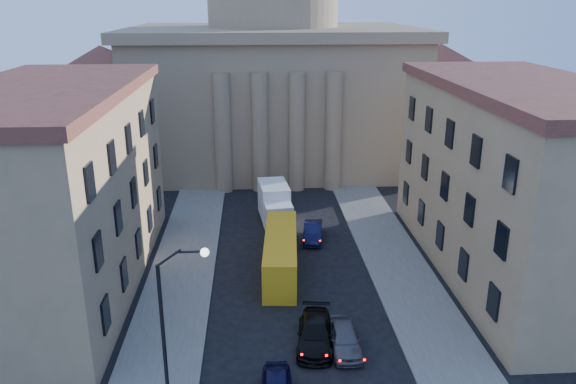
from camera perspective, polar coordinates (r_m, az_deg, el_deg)
name	(u,v)px	position (r m, az deg, el deg)	size (l,w,h in m)	color
sidewalk_left	(174,304)	(40.58, -11.51, -11.10)	(5.00, 60.00, 0.15)	#5D5A55
sidewalk_right	(414,296)	(41.72, 12.69, -10.31)	(5.00, 60.00, 0.15)	#5D5A55
church	(273,69)	(72.81, -1.49, 12.40)	(68.02, 28.76, 36.60)	#93765A
building_left	(54,188)	(43.26, -22.69, 0.34)	(11.60, 26.60, 14.70)	tan
building_right	(518,179)	(45.37, 22.34, 1.21)	(11.60, 26.60, 14.70)	tan
street_lamp	(172,314)	(29.22, -11.68, -12.02)	(2.62, 0.44, 8.83)	black
car_right_mid	(315,333)	(35.49, 2.78, -14.15)	(2.14, 5.28, 1.53)	black
car_right_far	(345,338)	(35.20, 5.77, -14.56)	(1.79, 4.44, 1.51)	#4D4D52
car_right_distant	(313,232)	(49.67, 2.54, -4.06)	(1.58, 4.54, 1.50)	black
city_bus	(281,252)	(43.71, -0.75, -6.14)	(3.16, 10.80, 3.00)	gold
box_truck	(275,205)	(53.18, -1.32, -1.38)	(3.17, 6.70, 3.56)	white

